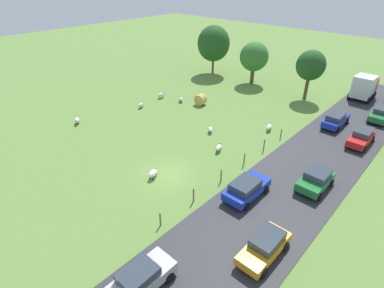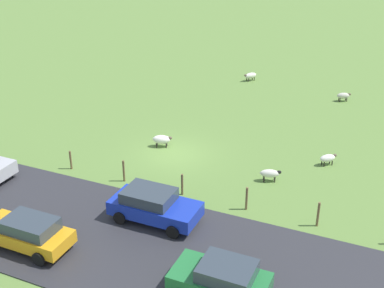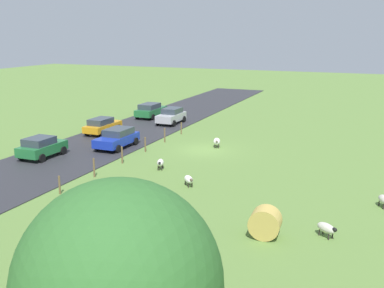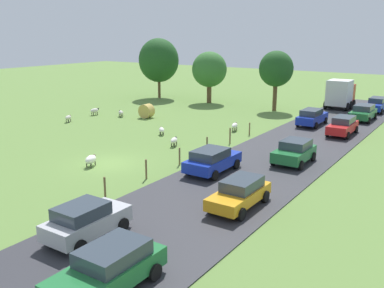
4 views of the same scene
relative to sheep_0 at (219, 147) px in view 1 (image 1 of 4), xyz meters
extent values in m
plane|color=olive|center=(-0.92, -6.29, -0.48)|extent=(160.00, 160.00, 0.00)
cube|color=#2D2D33|center=(8.15, -6.29, -0.45)|extent=(8.00, 80.00, 0.06)
ellipsoid|color=silver|center=(0.01, -0.02, 0.00)|extent=(0.81, 1.18, 0.47)
ellipsoid|color=black|center=(-0.17, 0.47, 0.11)|extent=(0.26, 0.31, 0.20)
cylinder|color=#2D2823|center=(-0.22, 0.22, -0.33)|extent=(0.07, 0.07, 0.31)
cylinder|color=#2D2823|center=(0.02, 0.31, -0.33)|extent=(0.07, 0.07, 0.31)
cylinder|color=#2D2823|center=(-0.01, -0.34, -0.33)|extent=(0.07, 0.07, 0.31)
cylinder|color=#2D2823|center=(0.23, -0.26, -0.33)|extent=(0.07, 0.07, 0.31)
ellipsoid|color=white|center=(-3.26, 2.58, -0.03)|extent=(1.01, 1.04, 0.45)
ellipsoid|color=brown|center=(-3.58, 2.93, 0.07)|extent=(0.31, 0.31, 0.20)
cylinder|color=#2D2823|center=(-3.54, 2.70, -0.34)|extent=(0.07, 0.07, 0.28)
cylinder|color=#2D2823|center=(-3.36, 2.87, -0.34)|extent=(0.07, 0.07, 0.28)
cylinder|color=#2D2823|center=(-3.16, 2.30, -0.34)|extent=(0.07, 0.07, 0.28)
cylinder|color=#2D2823|center=(-2.98, 2.47, -0.34)|extent=(0.07, 0.07, 0.28)
ellipsoid|color=silver|center=(-16.56, -6.47, 0.00)|extent=(1.25, 1.07, 0.49)
ellipsoid|color=brown|center=(-16.10, -6.78, 0.11)|extent=(0.32, 0.29, 0.20)
cylinder|color=#2D2823|center=(-16.22, -6.54, -0.34)|extent=(0.07, 0.07, 0.29)
cylinder|color=#2D2823|center=(-16.37, -6.76, -0.34)|extent=(0.07, 0.07, 0.29)
cylinder|color=#2D2823|center=(-16.75, -6.17, -0.34)|extent=(0.07, 0.07, 0.29)
cylinder|color=#2D2823|center=(-16.90, -6.40, -0.34)|extent=(0.07, 0.07, 0.29)
ellipsoid|color=beige|center=(-12.14, 6.87, -0.02)|extent=(1.12, 0.99, 0.46)
ellipsoid|color=black|center=(-12.54, 7.16, 0.08)|extent=(0.32, 0.30, 0.20)
cylinder|color=#2D2823|center=(-12.45, 6.94, -0.34)|extent=(0.07, 0.07, 0.28)
cylinder|color=#2D2823|center=(-12.30, 7.14, -0.34)|extent=(0.07, 0.07, 0.28)
cylinder|color=#2D2823|center=(-11.98, 6.60, -0.34)|extent=(0.07, 0.07, 0.28)
cylinder|color=#2D2823|center=(-11.83, 6.81, -0.34)|extent=(0.07, 0.07, 0.28)
ellipsoid|color=beige|center=(-14.62, 1.76, -0.02)|extent=(0.86, 1.09, 0.47)
ellipsoid|color=brown|center=(-14.83, 2.18, 0.09)|extent=(0.28, 0.31, 0.20)
cylinder|color=#2D2823|center=(-14.86, 1.94, -0.34)|extent=(0.07, 0.07, 0.28)
cylinder|color=#2D2823|center=(-14.62, 2.06, -0.34)|extent=(0.07, 0.07, 0.28)
cylinder|color=#2D2823|center=(-14.62, 1.46, -0.34)|extent=(0.07, 0.07, 0.28)
cylinder|color=#2D2823|center=(-14.38, 1.58, -0.34)|extent=(0.07, 0.07, 0.28)
ellipsoid|color=white|center=(1.43, 7.54, 0.04)|extent=(0.76, 1.28, 0.47)
ellipsoid|color=brown|center=(1.28, 8.09, 0.15)|extent=(0.24, 0.30, 0.20)
cylinder|color=#2D2823|center=(1.22, 7.82, -0.31)|extent=(0.07, 0.07, 0.35)
cylinder|color=#2D2823|center=(1.47, 7.89, -0.31)|extent=(0.07, 0.07, 0.35)
cylinder|color=#2D2823|center=(1.39, 7.18, -0.31)|extent=(0.07, 0.07, 0.35)
cylinder|color=#2D2823|center=(1.64, 7.25, -0.31)|extent=(0.07, 0.07, 0.35)
ellipsoid|color=white|center=(-1.52, -7.54, 0.02)|extent=(0.90, 1.26, 0.56)
ellipsoid|color=brown|center=(-1.70, -7.03, 0.15)|extent=(0.26, 0.30, 0.20)
cylinder|color=#2D2823|center=(-1.77, -7.29, -0.34)|extent=(0.07, 0.07, 0.29)
cylinder|color=#2D2823|center=(-1.48, -7.19, -0.34)|extent=(0.07, 0.07, 0.29)
cylinder|color=#2D2823|center=(-1.56, -7.89, -0.34)|extent=(0.07, 0.07, 0.29)
cylinder|color=#2D2823|center=(-1.27, -7.79, -0.34)|extent=(0.07, 0.07, 0.29)
ellipsoid|color=silver|center=(-15.23, 5.97, 0.02)|extent=(0.63, 1.07, 0.52)
ellipsoid|color=black|center=(-15.18, 6.46, 0.14)|extent=(0.21, 0.28, 0.20)
cylinder|color=#2D2823|center=(-15.34, 6.27, -0.33)|extent=(0.07, 0.07, 0.31)
cylinder|color=#2D2823|center=(-15.06, 6.24, -0.33)|extent=(0.07, 0.07, 0.31)
cylinder|color=#2D2823|center=(-15.40, 5.71, -0.33)|extent=(0.07, 0.07, 0.31)
cylinder|color=#2D2823|center=(-15.12, 5.68, -0.33)|extent=(0.07, 0.07, 0.31)
cylinder|color=tan|center=(-9.47, 8.00, 0.26)|extent=(1.54, 1.13, 1.48)
cylinder|color=brown|center=(0.10, 19.75, 1.17)|extent=(0.48, 0.48, 3.31)
ellipsoid|color=#1E4C1E|center=(0.10, 19.75, 4.36)|extent=(3.91, 3.91, 4.08)
cylinder|color=brown|center=(-9.25, 20.39, 0.83)|extent=(0.60, 0.60, 2.62)
ellipsoid|color=#336B2D|center=(-9.25, 20.39, 3.82)|extent=(4.44, 4.44, 4.48)
cylinder|color=brown|center=(-17.27, 20.19, 0.99)|extent=(0.37, 0.37, 2.95)
ellipsoid|color=#1E4C1E|center=(-17.27, 20.19, 4.69)|extent=(5.47, 5.47, 5.92)
cylinder|color=brown|center=(3.28, -11.02, 0.09)|extent=(0.12, 0.12, 1.15)
cylinder|color=brown|center=(3.28, -7.44, 0.16)|extent=(0.12, 0.12, 1.28)
cylinder|color=brown|center=(3.28, -3.86, 0.13)|extent=(0.12, 0.12, 1.22)
cylinder|color=brown|center=(3.28, -0.29, 0.15)|extent=(0.12, 0.12, 1.27)
cylinder|color=brown|center=(3.28, 3.29, 0.17)|extent=(0.12, 0.12, 1.30)
cylinder|color=brown|center=(3.28, 6.87, 0.08)|extent=(0.12, 0.12, 1.13)
cube|color=#B21919|center=(6.12, 26.53, 1.21)|extent=(2.48, 1.20, 2.30)
cube|color=silver|center=(6.12, 24.57, 1.53)|extent=(2.48, 2.72, 2.94)
cylinder|color=black|center=(4.88, 26.53, 0.06)|extent=(0.30, 0.96, 0.96)
cylinder|color=black|center=(7.36, 26.53, 0.06)|extent=(0.30, 0.96, 0.96)
cylinder|color=black|center=(4.88, 25.25, 0.06)|extent=(0.30, 0.96, 0.96)
cylinder|color=black|center=(7.36, 25.25, 0.06)|extent=(0.30, 0.96, 0.96)
cylinder|color=black|center=(4.88, 23.75, 0.06)|extent=(0.30, 0.96, 0.96)
cylinder|color=black|center=(7.36, 23.75, 0.06)|extent=(0.30, 0.96, 0.96)
cube|color=#237238|center=(9.73, 0.74, 0.26)|extent=(1.94, 3.80, 0.71)
cube|color=#333D47|center=(9.73, 1.02, 0.89)|extent=(1.71, 2.09, 0.56)
cylinder|color=black|center=(10.70, -0.50, -0.10)|extent=(0.22, 0.64, 0.64)
cylinder|color=black|center=(8.76, -0.50, -0.10)|extent=(0.22, 0.64, 0.64)
cylinder|color=black|center=(10.70, 1.98, -0.10)|extent=(0.22, 0.64, 0.64)
cylinder|color=black|center=(8.76, 1.98, -0.10)|extent=(0.22, 0.64, 0.64)
cube|color=#1933B2|center=(6.05, -4.01, 0.24)|extent=(1.97, 4.35, 0.69)
cube|color=#333D47|center=(6.05, -4.34, 0.87)|extent=(1.74, 2.39, 0.56)
cylinder|color=black|center=(5.06, -2.60, -0.10)|extent=(0.22, 0.64, 0.64)
cylinder|color=black|center=(7.03, -2.60, -0.10)|extent=(0.22, 0.64, 0.64)
cylinder|color=black|center=(5.06, -5.43, -0.10)|extent=(0.22, 0.64, 0.64)
cylinder|color=black|center=(7.03, -5.43, -0.10)|extent=(0.22, 0.64, 0.64)
cube|color=orange|center=(10.24, -8.33, 0.20)|extent=(1.72, 4.24, 0.60)
cube|color=#333D47|center=(10.24, -8.02, 0.78)|extent=(1.52, 2.33, 0.56)
cylinder|color=black|center=(11.10, -9.71, -0.10)|extent=(0.22, 0.64, 0.64)
cylinder|color=black|center=(9.38, -9.71, -0.10)|extent=(0.22, 0.64, 0.64)
cylinder|color=black|center=(11.10, -6.96, -0.10)|extent=(0.22, 0.64, 0.64)
cylinder|color=black|center=(9.38, -6.96, -0.10)|extent=(0.22, 0.64, 0.64)
cube|color=red|center=(10.18, 11.31, 0.25)|extent=(1.72, 4.42, 0.71)
cube|color=#333D47|center=(10.18, 11.64, 0.89)|extent=(1.51, 2.43, 0.56)
cylinder|color=black|center=(11.04, 9.87, -0.10)|extent=(0.22, 0.64, 0.64)
cylinder|color=black|center=(9.32, 9.87, -0.10)|extent=(0.22, 0.64, 0.64)
cylinder|color=black|center=(11.04, 12.75, -0.10)|extent=(0.22, 0.64, 0.64)
cylinder|color=black|center=(9.32, 12.75, -0.10)|extent=(0.22, 0.64, 0.64)
cube|color=#B7B7BC|center=(6.25, -15.05, 0.27)|extent=(1.81, 3.93, 0.73)
cube|color=#333D47|center=(6.25, -15.35, 0.91)|extent=(1.59, 2.16, 0.56)
cylinder|color=black|center=(5.34, -13.78, -0.10)|extent=(0.22, 0.64, 0.64)
cylinder|color=black|center=(7.15, -13.78, -0.10)|extent=(0.22, 0.64, 0.64)
cylinder|color=black|center=(5.34, -16.33, -0.10)|extent=(0.22, 0.64, 0.64)
cube|color=#1933B2|center=(6.58, 13.89, 0.27)|extent=(1.75, 4.57, 0.73)
cube|color=#333D47|center=(6.58, 13.54, 0.91)|extent=(1.54, 2.51, 0.56)
cylinder|color=black|center=(5.71, 15.37, -0.10)|extent=(0.22, 0.64, 0.64)
cylinder|color=black|center=(7.45, 15.37, -0.10)|extent=(0.22, 0.64, 0.64)
cylinder|color=black|center=(5.71, 12.40, -0.10)|extent=(0.22, 0.64, 0.64)
cylinder|color=black|center=(7.45, 12.40, -0.10)|extent=(0.22, 0.64, 0.64)
cylinder|color=black|center=(9.36, 23.78, -0.10)|extent=(0.22, 0.64, 0.64)
cube|color=#237238|center=(10.12, 19.14, 0.25)|extent=(1.92, 4.42, 0.70)
cube|color=#333D47|center=(10.12, 19.48, 0.88)|extent=(1.69, 2.43, 0.56)
cylinder|color=black|center=(9.16, 17.71, -0.10)|extent=(0.22, 0.64, 0.64)
cylinder|color=black|center=(9.16, 20.58, -0.10)|extent=(0.22, 0.64, 0.64)
camera|label=1|loc=(16.00, -21.47, 15.89)|focal=28.50mm
camera|label=2|loc=(24.18, 5.96, 13.52)|focal=47.06mm
camera|label=3|loc=(-14.03, 27.85, 8.97)|focal=43.05mm
camera|label=4|loc=(19.85, -27.05, 8.40)|focal=40.36mm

